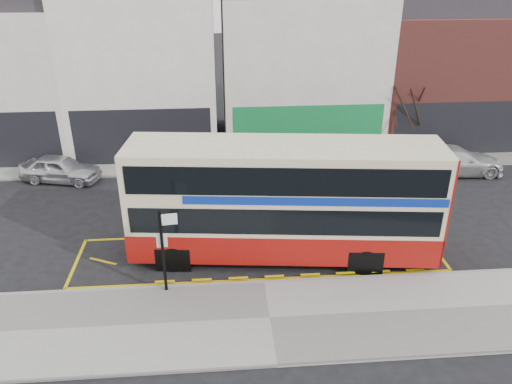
{
  "coord_description": "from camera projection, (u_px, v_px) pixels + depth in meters",
  "views": [
    {
      "loc": [
        -1.44,
        -14.79,
        10.69
      ],
      "look_at": [
        -0.1,
        2.0,
        2.52
      ],
      "focal_mm": 35.0,
      "sensor_mm": 36.0,
      "label": 1
    }
  ],
  "objects": [
    {
      "name": "ground",
      "position": [
        263.0,
        279.0,
        18.04
      ],
      "size": [
        120.0,
        120.0,
        0.0
      ],
      "primitive_type": "plane",
      "color": "black",
      "rests_on": "ground"
    },
    {
      "name": "terrace_right",
      "position": [
        445.0,
        62.0,
        30.38
      ],
      "size": [
        9.0,
        8.01,
        10.3
      ],
      "color": "brown",
      "rests_on": "ground"
    },
    {
      "name": "car_grey",
      "position": [
        275.0,
        168.0,
        25.32
      ],
      "size": [
        4.66,
        2.87,
        1.45
      ],
      "primitive_type": "imported",
      "rotation": [
        0.0,
        0.0,
        1.24
      ],
      "color": "#3B3D43",
      "rests_on": "ground"
    },
    {
      "name": "terrace_far_left",
      "position": [
        4.0,
        65.0,
        28.4
      ],
      "size": [
        8.0,
        8.01,
        10.8
      ],
      "color": "white",
      "rests_on": "ground"
    },
    {
      "name": "far_pavement",
      "position": [
        245.0,
        161.0,
        27.87
      ],
      "size": [
        50.0,
        3.0,
        0.15
      ],
      "primitive_type": "cube",
      "color": "#9A9892",
      "rests_on": "ground"
    },
    {
      "name": "double_decker_bus",
      "position": [
        284.0,
        200.0,
        18.42
      ],
      "size": [
        11.6,
        3.83,
        4.55
      ],
      "rotation": [
        0.0,
        0.0,
        -0.11
      ],
      "color": "beige",
      "rests_on": "ground"
    },
    {
      "name": "street_tree_right",
      "position": [
        408.0,
        94.0,
        27.08
      ],
      "size": [
        2.49,
        2.49,
        5.39
      ],
      "color": "black",
      "rests_on": "ground"
    },
    {
      "name": "pavement",
      "position": [
        270.0,
        319.0,
        15.94
      ],
      "size": [
        40.0,
        4.0,
        0.15
      ],
      "primitive_type": "cube",
      "color": "#9A9892",
      "rests_on": "ground"
    },
    {
      "name": "terrace_green_shop",
      "position": [
        299.0,
        56.0,
        29.52
      ],
      "size": [
        9.0,
        8.01,
        11.3
      ],
      "color": "white",
      "rests_on": "ground"
    },
    {
      "name": "kerb",
      "position": [
        264.0,
        283.0,
        17.67
      ],
      "size": [
        40.0,
        0.15,
        0.15
      ],
      "primitive_type": "cube",
      "color": "gray",
      "rests_on": "ground"
    },
    {
      "name": "terrace_left",
      "position": [
        145.0,
        54.0,
        28.76
      ],
      "size": [
        8.0,
        8.01,
        11.8
      ],
      "color": "white",
      "rests_on": "ground"
    },
    {
      "name": "car_white",
      "position": [
        455.0,
        160.0,
        26.28
      ],
      "size": [
        5.12,
        2.23,
        1.46
      ],
      "primitive_type": "imported",
      "rotation": [
        0.0,
        0.0,
        1.53
      ],
      "color": "silver",
      "rests_on": "ground"
    },
    {
      "name": "road_markings",
      "position": [
        259.0,
        254.0,
        19.47
      ],
      "size": [
        14.0,
        3.4,
        0.01
      ],
      "primitive_type": null,
      "color": "#D7B80B",
      "rests_on": "ground"
    },
    {
      "name": "bus_stop_post",
      "position": [
        164.0,
        244.0,
        16.44
      ],
      "size": [
        0.76,
        0.15,
        3.04
      ],
      "rotation": [
        0.0,
        0.0,
        0.11
      ],
      "color": "black",
      "rests_on": "pavement"
    },
    {
      "name": "car_silver",
      "position": [
        60.0,
        169.0,
        25.39
      ],
      "size": [
        4.28,
        2.5,
        1.37
      ],
      "primitive_type": "imported",
      "rotation": [
        0.0,
        0.0,
        1.34
      ],
      "color": "silver",
      "rests_on": "ground"
    }
  ]
}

